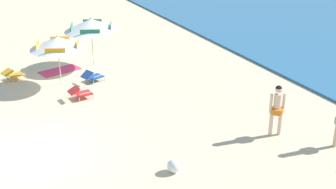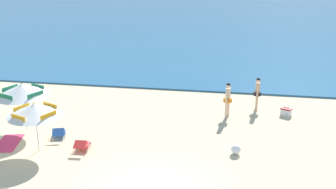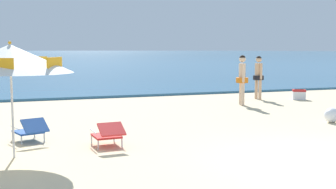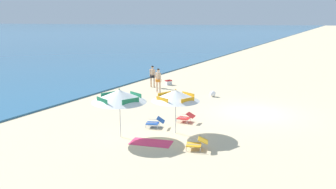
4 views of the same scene
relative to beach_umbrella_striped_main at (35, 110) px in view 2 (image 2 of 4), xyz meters
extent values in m
cylinder|color=silver|center=(0.00, 0.00, -0.78)|extent=(0.04, 0.04, 2.06)
cone|color=white|center=(0.00, 0.00, 0.00)|extent=(2.83, 2.83, 0.52)
cube|color=orange|center=(0.31, 0.74, -0.11)|extent=(0.74, 0.33, 0.28)
cube|color=orange|center=(-0.74, 0.31, -0.11)|extent=(0.33, 0.74, 0.28)
cube|color=orange|center=(-0.31, -0.74, -0.11)|extent=(0.74, 0.33, 0.28)
cube|color=orange|center=(0.74, -0.31, -0.11)|extent=(0.33, 0.74, 0.28)
sphere|color=orange|center=(0.00, 0.00, 0.28)|extent=(0.06, 0.06, 0.06)
cylinder|color=silver|center=(-1.61, 1.98, -0.71)|extent=(0.04, 0.04, 2.19)
cone|color=white|center=(-1.61, 1.98, 0.11)|extent=(3.33, 3.34, 0.60)
cube|color=#1E724C|center=(-1.28, 2.79, -0.01)|extent=(0.80, 0.36, 0.30)
cube|color=#1E724C|center=(-2.42, 2.32, -0.01)|extent=(0.36, 0.80, 0.30)
cube|color=#1E724C|center=(-1.95, 1.18, -0.01)|extent=(0.80, 0.36, 0.30)
cube|color=#1E724C|center=(-0.81, 1.65, -0.01)|extent=(0.36, 0.80, 0.30)
sphere|color=#1E724C|center=(-1.61, 1.98, 0.41)|extent=(0.06, 0.06, 0.06)
cube|color=red|center=(1.79, 0.39, -1.61)|extent=(0.56, 0.63, 0.04)
cube|color=red|center=(1.82, 0.00, -1.40)|extent=(0.52, 0.42, 0.22)
cylinder|color=silver|center=(1.53, 0.66, -1.72)|extent=(0.03, 0.03, 0.18)
cylinder|color=silver|center=(2.02, 0.70, -1.72)|extent=(0.03, 0.03, 0.18)
cylinder|color=silver|center=(1.56, 0.09, -1.72)|extent=(0.03, 0.03, 0.18)
cylinder|color=silver|center=(2.05, 0.13, -1.72)|extent=(0.03, 0.03, 0.18)
cylinder|color=silver|center=(1.51, 0.38, -1.49)|extent=(0.06, 0.54, 0.02)
cylinder|color=silver|center=(2.07, 0.41, -1.49)|extent=(0.06, 0.54, 0.02)
cube|color=#1E4799|center=(0.28, 1.40, -1.61)|extent=(0.68, 0.73, 0.04)
cube|color=#1E4799|center=(0.41, 1.01, -1.41)|extent=(0.58, 0.50, 0.26)
cylinder|color=silver|center=(-0.04, 1.60, -1.72)|extent=(0.03, 0.03, 0.18)
cylinder|color=silver|center=(0.43, 1.75, -1.72)|extent=(0.03, 0.03, 0.18)
cylinder|color=silver|center=(0.14, 1.05, -1.72)|extent=(0.03, 0.03, 0.18)
cylinder|color=silver|center=(0.61, 1.21, -1.72)|extent=(0.03, 0.03, 0.18)
cylinder|color=silver|center=(0.02, 1.31, -1.49)|extent=(0.19, 0.52, 0.02)
cylinder|color=silver|center=(0.55, 1.49, -1.49)|extent=(0.19, 0.52, 0.02)
cylinder|color=beige|center=(7.57, 4.92, -1.37)|extent=(0.13, 0.13, 0.87)
cylinder|color=beige|center=(7.66, 5.21, -1.37)|extent=(0.13, 0.13, 0.87)
cylinder|color=orange|center=(7.62, 5.06, -0.92)|extent=(0.43, 0.43, 0.18)
cylinder|color=beige|center=(7.62, 5.06, -0.63)|extent=(0.24, 0.24, 0.62)
cylinder|color=beige|center=(7.55, 4.86, -0.65)|extent=(0.09, 0.09, 0.65)
cylinder|color=beige|center=(7.68, 5.27, -0.65)|extent=(0.09, 0.09, 0.65)
sphere|color=beige|center=(7.62, 5.06, -0.17)|extent=(0.24, 0.24, 0.24)
sphere|color=black|center=(7.62, 5.06, -0.14)|extent=(0.22, 0.22, 0.22)
cylinder|color=#D8A87F|center=(9.13, 6.56, -1.39)|extent=(0.12, 0.12, 0.84)
cylinder|color=#D8A87F|center=(9.12, 6.26, -1.39)|extent=(0.12, 0.12, 0.84)
cylinder|color=black|center=(9.13, 6.41, -0.95)|extent=(0.42, 0.42, 0.18)
cylinder|color=#D8A87F|center=(9.13, 6.41, -0.67)|extent=(0.23, 0.23, 0.60)
cylinder|color=#D8A87F|center=(9.14, 6.62, -0.69)|extent=(0.09, 0.09, 0.63)
cylinder|color=#D8A87F|center=(9.11, 6.20, -0.69)|extent=(0.09, 0.09, 0.63)
sphere|color=#D8A87F|center=(9.13, 6.41, -0.22)|extent=(0.23, 0.23, 0.23)
sphere|color=black|center=(9.13, 6.41, -0.19)|extent=(0.21, 0.21, 0.21)
cube|color=white|center=(10.58, 5.74, -1.65)|extent=(0.59, 0.53, 0.32)
cube|color=red|center=(10.58, 5.74, -1.45)|extent=(0.60, 0.55, 0.08)
cylinder|color=black|center=(10.58, 5.74, -1.39)|extent=(0.30, 0.19, 0.02)
sphere|color=white|center=(8.08, 1.02, -1.61)|extent=(0.40, 0.40, 0.40)
cube|color=#DB3866|center=(-1.62, 0.39, -1.80)|extent=(1.26, 1.95, 0.01)
camera|label=1|loc=(18.63, -4.63, 5.82)|focal=51.70mm
camera|label=2|loc=(7.77, -13.76, 5.74)|focal=42.35mm
camera|label=3|loc=(0.10, -8.04, 0.16)|focal=44.93mm
camera|label=4|loc=(-13.37, -6.41, 3.35)|focal=35.49mm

